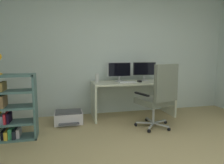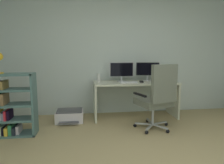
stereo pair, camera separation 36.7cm
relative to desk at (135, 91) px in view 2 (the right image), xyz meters
name	(u,v)px [view 2 (the right image)]	position (x,y,z in m)	size (l,w,h in m)	color
wall_back	(118,54)	(-0.28, 0.42, 0.72)	(5.09, 0.10, 2.53)	silver
desk	(135,91)	(0.00, 0.00, 0.00)	(1.64, 0.63, 0.72)	beige
monitor_main	(122,70)	(-0.26, 0.10, 0.40)	(0.49, 0.18, 0.38)	#B2B5B7
monitor_secondary	(148,70)	(0.28, 0.10, 0.40)	(0.47, 0.18, 0.38)	#B2B5B7
keyboard	(128,82)	(-0.16, -0.12, 0.19)	(0.34, 0.13, 0.02)	silver
computer_mouse	(141,82)	(0.09, -0.12, 0.20)	(0.06, 0.10, 0.03)	black
desktop_speaker	(99,78)	(-0.72, 0.05, 0.26)	(0.07, 0.07, 0.17)	silver
office_chair	(157,96)	(0.18, -0.78, 0.04)	(0.65, 0.69, 1.11)	#B7BABC
bookshelf	(7,107)	(-2.19, -0.67, -0.09)	(0.70, 0.30, 0.98)	#4B6E6D
printer	(70,116)	(-1.29, -0.13, -0.43)	(0.50, 0.46, 0.23)	silver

